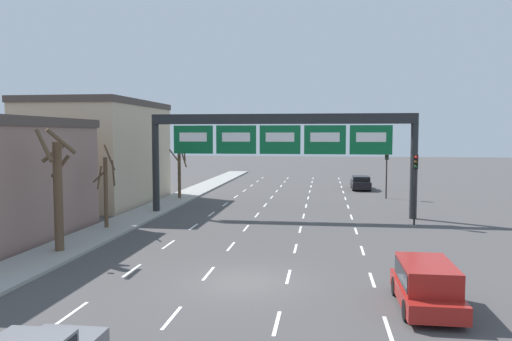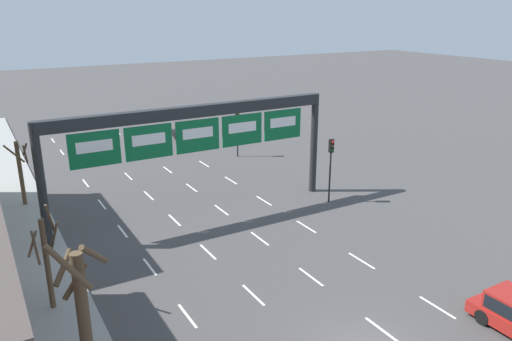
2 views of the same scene
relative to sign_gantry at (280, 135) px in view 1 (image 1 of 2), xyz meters
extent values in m
plane|color=#474444|center=(0.00, -15.92, -5.70)|extent=(220.00, 220.00, 0.00)
cube|color=#999993|center=(-9.65, -15.92, -5.63)|extent=(2.80, 110.00, 0.15)
cube|color=white|center=(-4.95, -19.92, -5.70)|extent=(0.12, 2.00, 0.01)
cube|color=white|center=(-4.95, -14.92, -5.70)|extent=(0.12, 2.00, 0.01)
cube|color=white|center=(-4.95, -9.92, -5.70)|extent=(0.12, 2.00, 0.01)
cube|color=white|center=(-4.95, -4.92, -5.70)|extent=(0.12, 2.00, 0.01)
cube|color=white|center=(-4.95, 0.08, -5.70)|extent=(0.12, 2.00, 0.01)
cube|color=white|center=(-4.95, 5.08, -5.70)|extent=(0.12, 2.00, 0.01)
cube|color=white|center=(-4.95, 10.08, -5.70)|extent=(0.12, 2.00, 0.01)
cube|color=white|center=(-4.95, 15.08, -5.70)|extent=(0.12, 2.00, 0.01)
cube|color=white|center=(-4.95, 20.08, -5.70)|extent=(0.12, 2.00, 0.01)
cube|color=white|center=(-4.95, 25.08, -5.70)|extent=(0.12, 2.00, 0.01)
cube|color=white|center=(-4.95, 30.08, -5.70)|extent=(0.12, 2.00, 0.01)
cube|color=white|center=(-1.65, -19.92, -5.70)|extent=(0.12, 2.00, 0.01)
cube|color=white|center=(-1.65, -14.92, -5.70)|extent=(0.12, 2.00, 0.01)
cube|color=white|center=(-1.65, -9.92, -5.70)|extent=(0.12, 2.00, 0.01)
cube|color=white|center=(-1.65, -4.92, -5.70)|extent=(0.12, 2.00, 0.01)
cube|color=white|center=(-1.65, 0.08, -5.70)|extent=(0.12, 2.00, 0.01)
cube|color=white|center=(-1.65, 5.08, -5.70)|extent=(0.12, 2.00, 0.01)
cube|color=white|center=(-1.65, 10.08, -5.70)|extent=(0.12, 2.00, 0.01)
cube|color=white|center=(-1.65, 15.08, -5.70)|extent=(0.12, 2.00, 0.01)
cube|color=white|center=(-1.65, 20.08, -5.70)|extent=(0.12, 2.00, 0.01)
cube|color=white|center=(-1.65, 25.08, -5.70)|extent=(0.12, 2.00, 0.01)
cube|color=white|center=(-1.65, 30.08, -5.70)|extent=(0.12, 2.00, 0.01)
cube|color=white|center=(1.65, -19.92, -5.70)|extent=(0.12, 2.00, 0.01)
cube|color=white|center=(1.65, -14.92, -5.70)|extent=(0.12, 2.00, 0.01)
cube|color=white|center=(1.65, -9.92, -5.70)|extent=(0.12, 2.00, 0.01)
cube|color=white|center=(1.65, -4.92, -5.70)|extent=(0.12, 2.00, 0.01)
cube|color=white|center=(1.65, 0.08, -5.70)|extent=(0.12, 2.00, 0.01)
cube|color=white|center=(1.65, 5.08, -5.70)|extent=(0.12, 2.00, 0.01)
cube|color=white|center=(1.65, 10.08, -5.70)|extent=(0.12, 2.00, 0.01)
cube|color=white|center=(1.65, 15.08, -5.70)|extent=(0.12, 2.00, 0.01)
cube|color=white|center=(1.65, 20.08, -5.70)|extent=(0.12, 2.00, 0.01)
cube|color=white|center=(1.65, 25.08, -5.70)|extent=(0.12, 2.00, 0.01)
cube|color=white|center=(1.65, 30.08, -5.70)|extent=(0.12, 2.00, 0.01)
cube|color=white|center=(4.95, -19.92, -5.70)|extent=(0.12, 2.00, 0.01)
cube|color=white|center=(4.95, -14.92, -5.70)|extent=(0.12, 2.00, 0.01)
cube|color=white|center=(4.95, -9.92, -5.70)|extent=(0.12, 2.00, 0.01)
cube|color=white|center=(4.95, -4.92, -5.70)|extent=(0.12, 2.00, 0.01)
cube|color=white|center=(4.95, 0.08, -5.70)|extent=(0.12, 2.00, 0.01)
cube|color=white|center=(4.95, 5.08, -5.70)|extent=(0.12, 2.00, 0.01)
cube|color=white|center=(4.95, 10.08, -5.70)|extent=(0.12, 2.00, 0.01)
cube|color=white|center=(4.95, 15.08, -5.70)|extent=(0.12, 2.00, 0.01)
cube|color=white|center=(4.95, 20.08, -5.70)|extent=(0.12, 2.00, 0.01)
cube|color=white|center=(4.95, 25.08, -5.70)|extent=(0.12, 2.00, 0.01)
cube|color=white|center=(4.95, 30.08, -5.70)|extent=(0.12, 2.00, 0.01)
cylinder|color=#232628|center=(-9.05, 0.06, -2.13)|extent=(0.49, 0.49, 7.14)
cylinder|color=#232628|center=(9.05, 0.06, -2.13)|extent=(0.49, 0.49, 7.14)
cube|color=#232628|center=(0.00, 0.06, 1.09)|extent=(18.10, 0.60, 0.70)
cube|color=#0C6033|center=(-6.15, -0.28, -0.35)|extent=(2.82, 0.08, 1.98)
cube|color=white|center=(-6.15, -0.32, -0.18)|extent=(1.98, 0.02, 0.63)
cube|color=#0C6033|center=(-3.07, -0.28, -0.35)|extent=(2.82, 0.08, 1.98)
cube|color=white|center=(-3.07, -0.32, -0.18)|extent=(1.98, 0.02, 0.63)
cube|color=#0C6033|center=(0.00, -0.28, -0.35)|extent=(2.82, 0.08, 1.98)
cube|color=white|center=(0.00, -0.32, -0.18)|extent=(1.98, 0.02, 0.63)
cube|color=#0C6033|center=(3.07, -0.28, -0.35)|extent=(2.82, 0.08, 1.98)
cube|color=white|center=(3.07, -0.32, -0.18)|extent=(1.98, 0.02, 0.63)
cube|color=#0C6033|center=(6.15, -0.28, -0.35)|extent=(2.82, 0.08, 1.98)
cube|color=white|center=(6.15, -0.32, -0.18)|extent=(1.98, 0.02, 0.63)
cube|color=#C6B293|center=(-15.48, 4.69, -1.71)|extent=(8.06, 12.89, 7.98)
cube|color=#4C423D|center=(-15.48, 4.69, 2.53)|extent=(8.22, 13.15, 0.50)
cube|color=black|center=(6.82, 17.76, -5.14)|extent=(1.83, 4.68, 0.72)
cube|color=black|center=(6.82, 17.48, -4.53)|extent=(1.68, 2.43, 0.50)
cube|color=black|center=(6.82, 17.48, -4.53)|extent=(1.72, 2.24, 0.36)
cylinder|color=black|center=(5.99, 19.16, -5.37)|extent=(0.22, 0.66, 0.66)
cylinder|color=black|center=(7.64, 19.16, -5.37)|extent=(0.22, 0.66, 0.66)
cylinder|color=black|center=(5.99, 16.35, -5.37)|extent=(0.22, 0.66, 0.66)
cylinder|color=black|center=(7.64, 16.35, -5.37)|extent=(0.22, 0.66, 0.66)
cube|color=maroon|center=(6.40, -17.94, -5.22)|extent=(1.78, 4.13, 0.56)
cube|color=maroon|center=(6.40, -17.98, -4.55)|extent=(1.64, 2.89, 0.79)
cube|color=black|center=(6.40, -17.98, -4.55)|extent=(1.68, 2.66, 0.57)
cylinder|color=black|center=(5.59, -16.70, -5.37)|extent=(0.22, 0.66, 0.66)
cylinder|color=black|center=(7.20, -16.70, -5.37)|extent=(0.22, 0.66, 0.66)
cylinder|color=black|center=(5.59, -19.18, -5.37)|extent=(0.22, 0.66, 0.66)
cylinder|color=black|center=(7.20, -19.18, -5.37)|extent=(0.22, 0.66, 0.66)
cylinder|color=black|center=(8.55, 10.68, -3.97)|extent=(0.12, 0.12, 3.47)
cube|color=black|center=(8.55, 10.68, -1.78)|extent=(0.30, 0.24, 0.90)
sphere|color=red|center=(8.55, 10.55, -1.48)|extent=(0.20, 0.20, 0.20)
sphere|color=#412F0C|center=(8.55, 10.55, -1.78)|extent=(0.20, 0.20, 0.20)
sphere|color=#0E3515|center=(8.55, 10.55, -2.08)|extent=(0.20, 0.20, 0.20)
cylinder|color=black|center=(8.73, -2.29, -3.93)|extent=(0.12, 0.12, 3.55)
cube|color=black|center=(8.73, -2.29, -1.70)|extent=(0.30, 0.24, 0.90)
sphere|color=red|center=(8.73, -2.42, -1.40)|extent=(0.20, 0.20, 0.20)
sphere|color=#412F0C|center=(8.73, -2.42, -1.70)|extent=(0.20, 0.20, 0.20)
sphere|color=#0E3515|center=(8.73, -2.42, -2.00)|extent=(0.20, 0.20, 0.20)
cylinder|color=brown|center=(-9.48, 7.41, -3.38)|extent=(0.27, 0.27, 4.34)
cylinder|color=brown|center=(-9.01, 7.51, -1.83)|extent=(0.34, 1.05, 1.05)
cylinder|color=brown|center=(-9.73, 6.88, -1.87)|extent=(1.19, 0.64, 1.23)
cylinder|color=brown|center=(-9.04, 7.32, -2.12)|extent=(0.32, 1.01, 1.49)
cylinder|color=brown|center=(-9.55, -12.48, -2.94)|extent=(0.42, 0.42, 5.22)
cylinder|color=brown|center=(-9.93, -12.14, -0.88)|extent=(0.89, 0.97, 0.92)
cylinder|color=brown|center=(-9.61, -12.08, -1.52)|extent=(0.98, 0.34, 1.14)
cylinder|color=brown|center=(-9.88, -13.02, -0.49)|extent=(1.29, 0.89, 1.55)
cylinder|color=brown|center=(-9.08, -12.90, -0.30)|extent=(1.07, 1.16, 1.25)
cylinder|color=brown|center=(-9.88, -6.51, -3.45)|extent=(0.24, 0.24, 4.20)
cylinder|color=brown|center=(-10.32, -6.27, -2.46)|extent=(0.60, 0.98, 0.80)
cylinder|color=brown|center=(-9.45, -6.38, -2.30)|extent=(0.40, 0.99, 1.64)
cylinder|color=brown|center=(-9.54, -6.66, -1.34)|extent=(0.43, 0.82, 1.58)
cylinder|color=brown|center=(-10.25, -6.55, -2.55)|extent=(0.20, 0.83, 1.35)
camera|label=1|loc=(3.02, -34.63, 0.04)|focal=35.00mm
camera|label=2|loc=(-11.72, -27.51, 6.98)|focal=35.00mm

